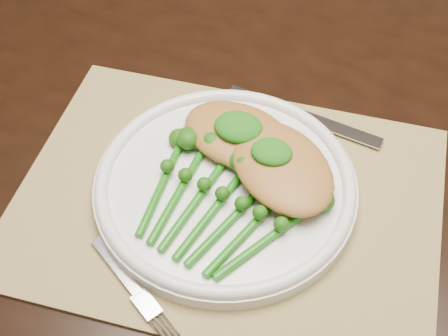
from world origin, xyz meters
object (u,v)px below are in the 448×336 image
(placemat, at_px, (227,201))
(chicken_fillet_left, at_px, (239,135))
(dining_table, at_px, (273,270))
(broccolini_bundle, at_px, (212,212))
(dinner_plate, at_px, (225,185))

(placemat, relative_size, chicken_fillet_left, 3.42)
(dining_table, relative_size, chicken_fillet_left, 12.36)
(placemat, distance_m, broccolini_bundle, 0.04)
(placemat, bearing_deg, broccolini_bundle, -102.78)
(broccolini_bundle, bearing_deg, placemat, 94.52)
(dining_table, relative_size, placemat, 3.62)
(dinner_plate, bearing_deg, dining_table, 73.66)
(placemat, height_order, broccolini_bundle, broccolini_bundle)
(dinner_plate, xyz_separation_m, chicken_fillet_left, (-0.00, 0.06, 0.02))
(placemat, distance_m, dinner_plate, 0.02)
(chicken_fillet_left, xyz_separation_m, broccolini_bundle, (0.00, -0.11, -0.01))
(dinner_plate, height_order, chicken_fillet_left, chicken_fillet_left)
(placemat, bearing_deg, dining_table, 73.06)
(dining_table, xyz_separation_m, dinner_plate, (-0.04, -0.14, 0.39))
(broccolini_bundle, bearing_deg, dining_table, 91.16)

